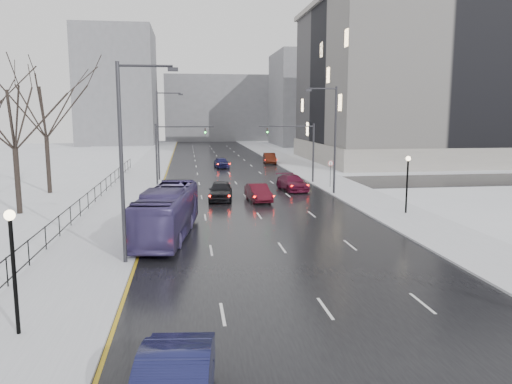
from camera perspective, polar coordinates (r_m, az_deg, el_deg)
name	(u,v)px	position (r m, az deg, el deg)	size (l,w,h in m)	color
road	(228,172)	(65.56, -3.25, 2.34)	(16.00, 150.00, 0.04)	black
cross_road	(237,184)	(53.70, -2.22, 0.88)	(130.00, 10.00, 0.04)	black
sidewalk_left	(146,172)	(65.56, -12.44, 2.20)	(5.00, 150.00, 0.16)	silver
sidewalk_right	(306,170)	(67.21, 5.72, 2.52)	(5.00, 150.00, 0.16)	silver
park_strip	(69,174)	(67.01, -20.57, 1.96)	(14.00, 150.00, 0.12)	white
tree_park_d	(20,215)	(41.60, -25.36, -2.38)	(8.75, 8.75, 12.50)	black
tree_park_e	(50,194)	(51.18, -22.47, -0.22)	(9.45, 9.45, 13.50)	black
iron_fence	(74,212)	(36.39, -20.10, -2.11)	(0.06, 70.00, 1.30)	black
streetlight_r_mid	(333,135)	(46.90, 8.77, 6.49)	(2.95, 0.25, 10.00)	#2D2D33
streetlight_l_near	(126,154)	(25.17, -14.65, 4.27)	(2.95, 0.25, 10.00)	#2D2D33
streetlight_l_far	(160,131)	(57.03, -10.91, 6.85)	(2.95, 0.25, 10.00)	#2D2D33
lamppost_l	(13,254)	(18.47, -26.06, -6.40)	(0.36, 0.36, 4.28)	black
lamppost_r_mid	(407,176)	(38.77, 16.92, 1.74)	(0.36, 0.36, 4.28)	black
mast_signal_right	(304,146)	(54.49, 5.48, 5.29)	(6.10, 0.33, 6.50)	#2D2D33
mast_signal_left	(167,147)	(53.07, -10.17, 5.09)	(6.10, 0.33, 6.50)	#2D2D33
no_uturn_sign	(331,166)	(51.26, 8.52, 2.97)	(0.60, 0.06, 2.70)	#2D2D33
civic_building	(438,91)	(86.87, 20.10, 10.83)	(41.00, 31.00, 24.80)	gray
bldg_far_right	(324,99)	(124.48, 7.76, 10.45)	(24.00, 20.00, 22.00)	slate
bldg_far_left	(118,87)	(131.16, -15.51, 11.44)	(18.00, 22.00, 28.00)	slate
bldg_far_center	(219,109)	(145.22, -4.27, 9.49)	(30.00, 18.00, 18.00)	slate
bus	(167,212)	(31.05, -10.16, -2.31)	(2.55, 10.88, 3.03)	#473B73
sedan_center_near	(221,191)	(43.75, -4.08, 0.16)	(1.98, 4.93, 1.68)	black
sedan_right_near	(258,193)	(43.13, 0.25, -0.07)	(1.58, 4.52, 1.49)	#410B15
sedan_right_far	(292,183)	(49.44, 4.18, 1.08)	(2.12, 5.21, 1.51)	#540E27
sedan_center_far	(221,163)	(70.04, -3.97, 3.38)	(1.76, 4.37, 1.49)	#171746
sedan_right_distant	(270,158)	(76.12, 1.56, 3.88)	(1.68, 4.82, 1.59)	#3F140A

